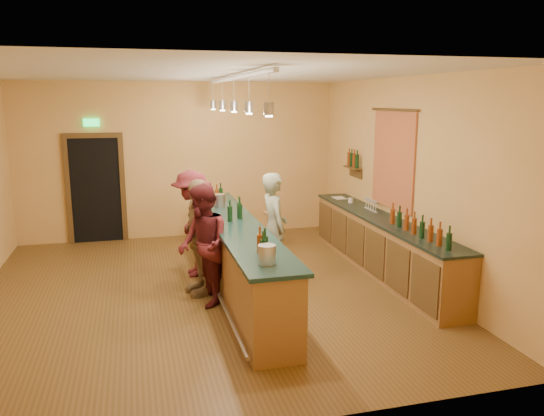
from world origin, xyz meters
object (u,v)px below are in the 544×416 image
object	(u,v)px
customer_b	(199,237)
back_counter	(381,244)
customer_a	(203,245)
bar_stool	(272,219)
tasting_bar	(236,251)
customer_c	(193,223)
bartender	(274,228)

from	to	relation	value
customer_b	back_counter	bearing A→B (deg)	82.43
customer_a	customer_b	xyz separation A→B (m)	(0.00, 0.45, 0.01)
customer_b	bar_stool	bearing A→B (deg)	131.48
back_counter	bar_stool	distance (m)	2.43
back_counter	tasting_bar	xyz separation A→B (m)	(-2.48, -0.18, 0.12)
tasting_bar	customer_c	bearing A→B (deg)	122.20
tasting_bar	bartender	distance (m)	0.73
tasting_bar	customer_c	xyz separation A→B (m)	(-0.55, 0.87, 0.26)
bartender	customer_b	bearing A→B (deg)	98.03
bartender	bar_stool	world-z (taller)	bartender
tasting_bar	customer_b	size ratio (longest dim) A/B	2.95
tasting_bar	customer_c	distance (m)	1.06
back_counter	customer_c	distance (m)	3.13
customer_b	bar_stool	world-z (taller)	customer_b
back_counter	tasting_bar	distance (m)	2.49
back_counter	bartender	xyz separation A→B (m)	(-1.84, 0.02, 0.39)
customer_a	bar_stool	xyz separation A→B (m)	(1.69, 2.66, -0.31)
bartender	customer_c	xyz separation A→B (m)	(-1.19, 0.67, -0.00)
customer_b	bartender	bearing A→B (deg)	88.89
back_counter	customer_b	distance (m)	3.06
customer_b	bar_stool	size ratio (longest dim) A/B	2.50
customer_b	customer_c	world-z (taller)	customer_c
tasting_bar	customer_a	distance (m)	0.76
back_counter	customer_b	xyz separation A→B (m)	(-3.03, -0.19, 0.38)
customer_b	customer_c	xyz separation A→B (m)	(0.00, 0.88, 0.01)
back_counter	customer_c	size ratio (longest dim) A/B	2.62
back_counter	customer_a	bearing A→B (deg)	-168.15
customer_c	bar_stool	bearing A→B (deg)	127.32
back_counter	customer_c	bearing A→B (deg)	167.18
back_counter	bartender	distance (m)	1.88
tasting_bar	bartender	xyz separation A→B (m)	(0.65, 0.20, 0.27)
back_counter	customer_a	xyz separation A→B (m)	(-3.03, -0.64, 0.37)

